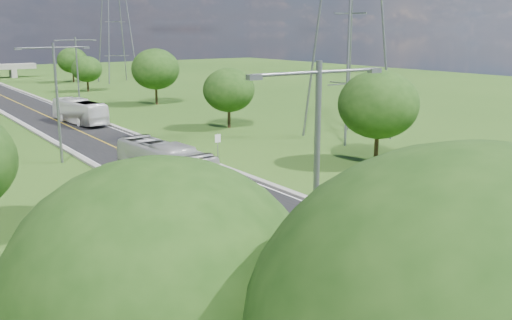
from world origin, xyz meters
The scene contains 17 objects.
ground centered at (0.00, 60.00, 0.00)m, with size 260.00×260.00×0.00m, color #284C15.
road centered at (0.00, 66.00, 0.03)m, with size 8.00×150.00×0.06m, color black.
curb_left centered at (-4.25, 66.00, 0.11)m, with size 0.50×150.00×0.22m, color gray.
curb_right centered at (4.25, 66.00, 0.11)m, with size 0.50×150.00×0.22m, color gray.
speed_limit_sign centered at (5.20, 37.98, 1.60)m, with size 0.55×0.09×2.40m.
streetlight_near_left centered at (-6.00, 12.00, 5.94)m, with size 5.90×0.25×10.00m.
streetlight_mid_left centered at (-6.00, 45.00, 5.94)m, with size 5.90×0.25×10.00m.
streetlight_far_right centered at (6.00, 78.00, 5.94)m, with size 5.90×0.25×10.00m.
power_tower_far centered at (26.00, 115.00, 14.01)m, with size 9.00×6.40×28.00m.
tree_la centered at (-14.00, 8.00, 5.27)m, with size 7.14×7.14×8.30m.
tree_rb centered at (16.00, 30.00, 4.95)m, with size 6.72×6.72×7.82m.
tree_rc centered at (15.00, 52.00, 4.33)m, with size 5.88×5.88×6.84m.
tree_rd centered at (17.00, 76.00, 5.27)m, with size 7.14×7.14×8.30m.
tree_re centered at (14.50, 100.00, 4.02)m, with size 5.46×5.46×6.35m.
tree_rf centered at (18.00, 120.00, 4.64)m, with size 6.30×6.30×7.33m.
bus_outbound centered at (1.72, 64.34, 1.51)m, with size 2.43×10.38×2.89m, color white.
bus_inbound centered at (-1.82, 33.56, 1.57)m, with size 2.54×10.85×3.02m, color silver.
Camera 1 is at (-18.98, -3.12, 11.04)m, focal length 40.00 mm.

